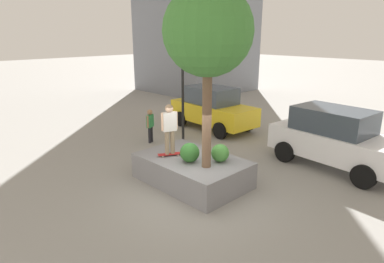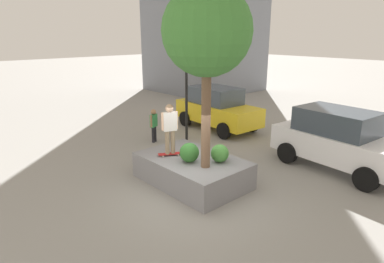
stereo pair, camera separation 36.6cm
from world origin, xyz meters
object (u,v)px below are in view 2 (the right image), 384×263
(bystander_watching, at_px, (154,123))
(traffic_light_median, at_px, (186,77))
(planter_ledge, at_px, (192,170))
(plaza_tree, at_px, (207,32))
(skateboarder, at_px, (170,125))
(police_car, at_px, (339,140))
(skateboard, at_px, (170,154))
(taxi_cab, at_px, (217,108))

(bystander_watching, bearing_deg, traffic_light_median, 57.36)
(planter_ledge, xyz_separation_m, plaza_tree, (0.82, -0.20, 4.37))
(planter_ledge, xyz_separation_m, skateboarder, (-0.66, -0.38, 1.47))
(planter_ledge, xyz_separation_m, bystander_watching, (-4.35, 1.63, 0.45))
(police_car, xyz_separation_m, traffic_light_median, (-6.20, -1.83, 1.81))
(skateboarder, distance_m, police_car, 6.13)
(plaza_tree, distance_m, traffic_light_median, 5.67)
(planter_ledge, height_order, traffic_light_median, traffic_light_median)
(planter_ledge, xyz_separation_m, traffic_light_median, (-3.55, 2.88, 2.48))
(plaza_tree, height_order, bystander_watching, plaza_tree)
(skateboard, bearing_deg, plaza_tree, 7.06)
(skateboarder, bearing_deg, taxi_cab, 120.26)
(taxi_cab, relative_size, bystander_watching, 3.10)
(skateboarder, xyz_separation_m, police_car, (3.31, 5.09, -0.79))
(skateboard, distance_m, taxi_cab, 6.66)
(police_car, bearing_deg, plaza_tree, -110.44)
(plaza_tree, xyz_separation_m, skateboard, (-1.48, -0.18, -3.88))
(skateboard, relative_size, skateboarder, 0.48)
(planter_ledge, distance_m, police_car, 5.45)
(plaza_tree, height_order, police_car, plaza_tree)
(planter_ledge, bearing_deg, plaza_tree, -13.43)
(skateboard, relative_size, police_car, 0.17)
(plaza_tree, xyz_separation_m, taxi_cab, (-4.83, 5.56, -3.71))
(planter_ledge, bearing_deg, taxi_cab, 126.75)
(police_car, bearing_deg, planter_ledge, -119.38)
(skateboarder, relative_size, bystander_watching, 1.10)
(police_car, distance_m, traffic_light_median, 6.71)
(planter_ledge, height_order, plaza_tree, plaza_tree)
(skateboarder, height_order, taxi_cab, skateboarder)
(police_car, xyz_separation_m, bystander_watching, (-7.00, -3.09, -0.23))
(skateboard, relative_size, bystander_watching, 0.53)
(skateboarder, xyz_separation_m, bystander_watching, (-3.69, 2.01, -1.02))
(skateboard, xyz_separation_m, police_car, (3.31, 5.09, 0.19))
(skateboard, height_order, skateboarder, skateboarder)
(skateboarder, distance_m, bystander_watching, 4.33)
(police_car, height_order, traffic_light_median, traffic_light_median)
(skateboard, bearing_deg, planter_ledge, 30.08)
(traffic_light_median, distance_m, bystander_watching, 2.52)
(skateboarder, bearing_deg, police_car, 56.99)
(planter_ledge, relative_size, skateboard, 4.42)
(police_car, bearing_deg, skateboarder, -123.01)
(skateboard, bearing_deg, taxi_cab, 120.26)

